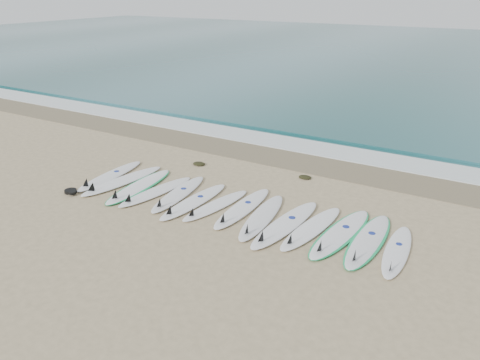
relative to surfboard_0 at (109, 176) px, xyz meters
The scene contains 22 objects.
ground 4.09m from the surfboard_0, ahead, with size 120.00×120.00×0.00m, color tan.
ocean 32.79m from the surfboard_0, 82.83° to the left, with size 120.00×55.00×0.03m, color #255C62.
wet_sand_band 5.81m from the surfboard_0, 45.29° to the left, with size 120.00×1.80×0.01m, color #73664C.
foam_band 6.88m from the surfboard_0, 53.52° to the left, with size 120.00×1.40×0.04m, color silver.
wave_crest 8.14m from the surfboard_0, 59.81° to the left, with size 120.00×1.00×0.10m, color #255C62.
surfboard_0 is the anchor object (origin of this frame).
surfboard_1 0.58m from the surfboard_0, 10.30° to the right, with size 0.94×2.85×0.36m.
surfboard_2 1.26m from the surfboard_0, ahead, with size 0.86×2.77×0.35m.
surfboard_3 1.88m from the surfboard_0, ahead, with size 0.87×2.59×0.32m.
surfboard_4 2.50m from the surfboard_0, ahead, with size 0.87×2.64×0.33m.
surfboard_5 3.13m from the surfboard_0, ahead, with size 0.64×2.63×0.33m.
surfboard_6 3.73m from the surfboard_0, ahead, with size 0.85×2.38×0.30m.
surfboard_7 4.40m from the surfboard_0, ahead, with size 0.61×2.66×0.34m.
surfboard_8 5.04m from the surfboard_0, ahead, with size 0.89×2.68×0.34m.
surfboard_9 5.69m from the surfboard_0, ahead, with size 0.82×2.90×0.37m.
surfboard_10 6.27m from the surfboard_0, ahead, with size 0.84×2.64×0.33m.
surfboard_11 6.93m from the surfboard_0, ahead, with size 0.94×2.84×0.35m.
surfboard_12 7.55m from the surfboard_0, ahead, with size 0.67×2.74×0.35m.
surfboard_13 8.20m from the surfboard_0, ahead, with size 0.67×2.37×0.30m.
seaweed_near 2.75m from the surfboard_0, 53.62° to the left, with size 0.41×0.32×0.08m, color black.
seaweed_far 5.69m from the surfboard_0, 30.39° to the left, with size 0.38×0.29×0.07m, color black.
leash_coil 1.31m from the surfboard_0, 93.95° to the right, with size 0.46×0.36×0.11m.
Camera 1 is at (5.59, -8.89, 5.16)m, focal length 35.00 mm.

